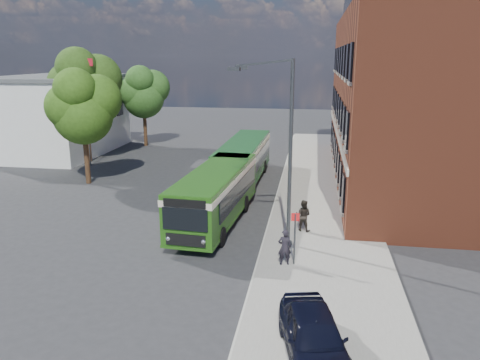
% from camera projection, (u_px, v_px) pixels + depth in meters
% --- Properties ---
extents(ground, '(120.00, 120.00, 0.00)m').
position_uv_depth(ground, '(195.00, 227.00, 25.67)').
color(ground, '#2C2D2F').
rests_on(ground, ground).
extents(pavement, '(6.00, 48.00, 0.15)m').
position_uv_depth(pavement, '(323.00, 191.00, 32.23)').
color(pavement, gray).
rests_on(pavement, ground).
extents(kerb_line, '(0.12, 48.00, 0.01)m').
position_uv_depth(kerb_line, '(278.00, 190.00, 32.71)').
color(kerb_line, beige).
rests_on(kerb_line, ground).
extents(brick_office, '(12.10, 26.00, 14.20)m').
position_uv_depth(brick_office, '(426.00, 87.00, 33.21)').
color(brick_office, brown).
rests_on(brick_office, ground).
extents(white_building, '(9.40, 13.40, 7.30)m').
position_uv_depth(white_building, '(58.00, 115.00, 44.65)').
color(white_building, silver).
rests_on(white_building, ground).
extents(flagpole, '(0.95, 0.10, 9.00)m').
position_uv_depth(flagpole, '(87.00, 108.00, 38.70)').
color(flagpole, '#393C3F').
rests_on(flagpole, ground).
extents(street_lamp, '(2.96, 2.38, 9.00)m').
position_uv_depth(street_lamp, '(283.00, 151.00, 21.80)').
color(street_lamp, '#393C3F').
rests_on(street_lamp, ground).
extents(bus_stop_sign, '(0.35, 0.08, 2.52)m').
position_uv_depth(bus_stop_sign, '(295.00, 235.00, 20.43)').
color(bus_stop_sign, '#393C3F').
rests_on(bus_stop_sign, ground).
extents(bus_front, '(3.26, 10.34, 3.02)m').
position_uv_depth(bus_front, '(216.00, 192.00, 25.86)').
color(bus_front, '#245713').
rests_on(bus_front, ground).
extents(bus_rear, '(2.84, 11.61, 3.02)m').
position_uv_depth(bus_rear, '(244.00, 157.00, 34.57)').
color(bus_rear, '#1C521F').
rests_on(bus_rear, ground).
extents(parked_car, '(2.67, 4.70, 1.51)m').
position_uv_depth(parked_car, '(314.00, 336.00, 14.11)').
color(parked_car, black).
rests_on(parked_car, pavement).
extents(pedestrian_a, '(0.67, 0.52, 1.63)m').
position_uv_depth(pedestrian_a, '(285.00, 247.00, 20.54)').
color(pedestrian_a, black).
rests_on(pedestrian_a, pavement).
extents(pedestrian_b, '(0.97, 0.84, 1.69)m').
position_uv_depth(pedestrian_b, '(303.00, 215.00, 24.53)').
color(pedestrian_b, black).
rests_on(pedestrian_b, pavement).
extents(tree_left, '(4.95, 4.71, 8.36)m').
position_uv_depth(tree_left, '(83.00, 106.00, 33.02)').
color(tree_left, '#392415').
rests_on(tree_left, ground).
extents(tree_mid, '(5.84, 5.55, 9.86)m').
position_uv_depth(tree_mid, '(84.00, 85.00, 39.92)').
color(tree_mid, '#392415').
rests_on(tree_mid, ground).
extents(tree_right, '(4.87, 4.63, 8.22)m').
position_uv_depth(tree_right, '(144.00, 92.00, 47.50)').
color(tree_right, '#392415').
rests_on(tree_right, ground).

